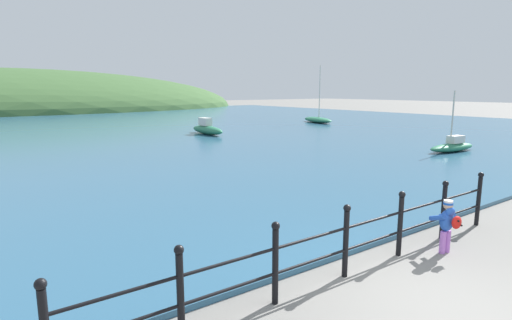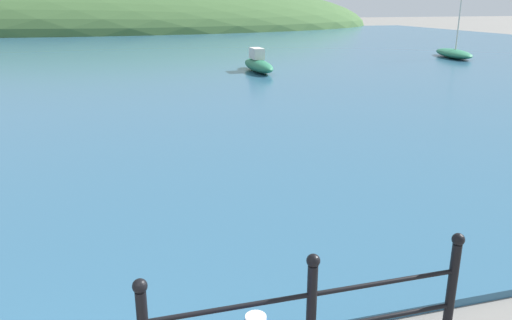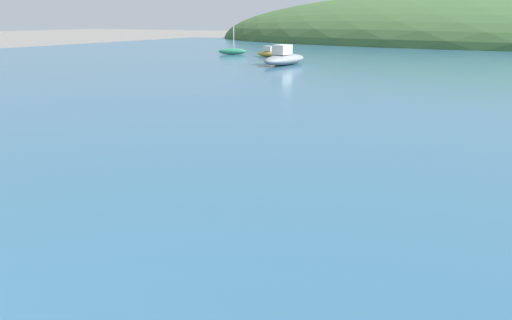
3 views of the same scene
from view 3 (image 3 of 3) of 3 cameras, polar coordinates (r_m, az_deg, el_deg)
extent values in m
cube|color=#2D5B7A|center=(32.45, 20.91, 9.89)|extent=(80.00, 60.00, 0.10)
ellipsoid|color=#3D6033|center=(69.07, 25.61, 12.04)|extent=(73.91, 40.65, 12.46)
ellipsoid|color=gold|center=(37.59, 1.71, 12.00)|extent=(2.72, 1.44, 0.42)
cube|color=silver|center=(37.70, 1.49, 12.62)|extent=(0.82, 0.62, 0.38)
ellipsoid|color=#287551|center=(40.13, -2.72, 12.29)|extent=(2.17, 1.58, 0.49)
cylinder|color=beige|center=(40.07, -2.58, 13.88)|extent=(0.07, 0.07, 1.74)
ellipsoid|color=gray|center=(31.35, 3.28, 11.40)|extent=(1.73, 4.29, 0.64)
cube|color=silver|center=(31.03, 3.00, 12.48)|extent=(0.87, 1.23, 0.58)
camera|label=1|loc=(9.95, -76.89, 4.15)|focal=28.00mm
camera|label=2|loc=(4.08, -91.52, 4.35)|focal=35.00mm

